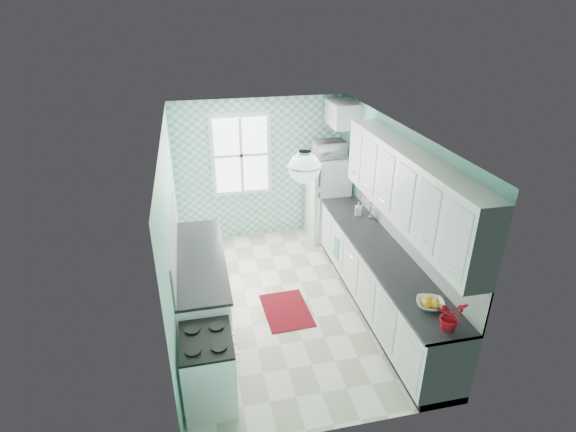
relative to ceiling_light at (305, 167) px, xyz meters
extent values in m
cube|color=silver|center=(0.00, 0.80, -2.33)|extent=(3.00, 4.40, 0.02)
cube|color=white|center=(0.00, 0.80, 0.19)|extent=(3.00, 4.40, 0.02)
cube|color=#78C5AD|center=(0.00, 3.01, -1.07)|extent=(3.00, 0.02, 2.50)
cube|color=#78C5AD|center=(0.00, -1.41, -1.07)|extent=(3.00, 0.02, 2.50)
cube|color=#78C5AD|center=(-1.51, 0.80, -1.07)|extent=(0.02, 4.40, 2.50)
cube|color=#78C5AD|center=(1.51, 0.80, -1.07)|extent=(0.02, 4.40, 2.50)
cube|color=#6AB8AD|center=(0.00, 2.99, -1.07)|extent=(3.00, 0.01, 2.50)
cube|color=white|center=(-0.35, 2.96, -0.77)|extent=(1.04, 0.05, 1.44)
cube|color=white|center=(-0.35, 2.95, -0.77)|extent=(0.90, 0.02, 1.30)
cube|color=white|center=(1.49, 0.40, -1.13)|extent=(0.02, 3.60, 0.51)
cube|color=white|center=(-1.49, 0.73, -1.13)|extent=(0.02, 2.15, 0.51)
cube|color=white|center=(1.33, 0.20, -0.42)|extent=(0.33, 3.20, 0.90)
cube|color=white|center=(1.30, 2.63, -0.07)|extent=(0.40, 0.74, 0.40)
cylinder|color=silver|center=(0.00, 0.00, 0.16)|extent=(0.14, 0.14, 0.04)
cylinder|color=silver|center=(0.00, 0.00, 0.09)|extent=(0.02, 0.02, 0.12)
sphere|color=white|center=(0.00, 0.00, 0.00)|extent=(0.34, 0.34, 0.34)
cube|color=white|center=(1.20, 0.40, -1.87)|extent=(0.60, 3.60, 0.90)
cube|color=black|center=(1.19, 0.40, -1.40)|extent=(0.63, 3.60, 0.04)
cube|color=white|center=(-1.20, 0.73, -1.87)|extent=(0.60, 2.15, 0.90)
cube|color=black|center=(-1.19, 0.73, -1.40)|extent=(0.63, 2.15, 0.04)
cube|color=white|center=(1.11, 2.61, -1.56)|extent=(0.66, 0.63, 1.52)
cube|color=silver|center=(1.11, 2.29, -1.21)|extent=(0.65, 0.01, 0.02)
cube|color=silver|center=(0.85, 2.27, -1.03)|extent=(0.03, 0.03, 0.30)
cube|color=silver|center=(0.85, 2.27, -1.56)|extent=(0.03, 0.03, 0.54)
cube|color=white|center=(-1.20, -0.73, -1.91)|extent=(0.54, 0.68, 0.80)
cube|color=black|center=(-1.20, -0.73, -1.51)|extent=(0.54, 0.68, 0.03)
cube|color=black|center=(-0.93, -0.73, -1.86)|extent=(0.01, 0.45, 0.27)
cube|color=silver|center=(1.20, 1.31, -1.40)|extent=(0.49, 0.41, 0.12)
cylinder|color=silver|center=(1.37, 1.31, -1.20)|extent=(0.02, 0.02, 0.30)
torus|color=silver|center=(1.31, 1.31, -1.01)|extent=(0.16, 0.02, 0.16)
cube|color=#6A0010|center=(-0.07, 0.60, -2.32)|extent=(0.65, 0.90, 0.01)
cube|color=#50A3A2|center=(0.89, 1.37, -1.84)|extent=(0.10, 0.24, 0.37)
imported|color=silver|center=(1.20, -0.87, -1.35)|extent=(0.37, 0.37, 0.07)
imported|color=#AC0A19|center=(1.20, -1.23, -1.23)|extent=(0.36, 0.34, 0.31)
imported|color=#81ACB6|center=(1.25, 1.48, -1.28)|extent=(0.12, 0.12, 0.22)
imported|color=white|center=(1.11, 2.61, -0.66)|extent=(0.54, 0.37, 0.29)
camera|label=1|loc=(-1.15, -4.39, 1.60)|focal=28.00mm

